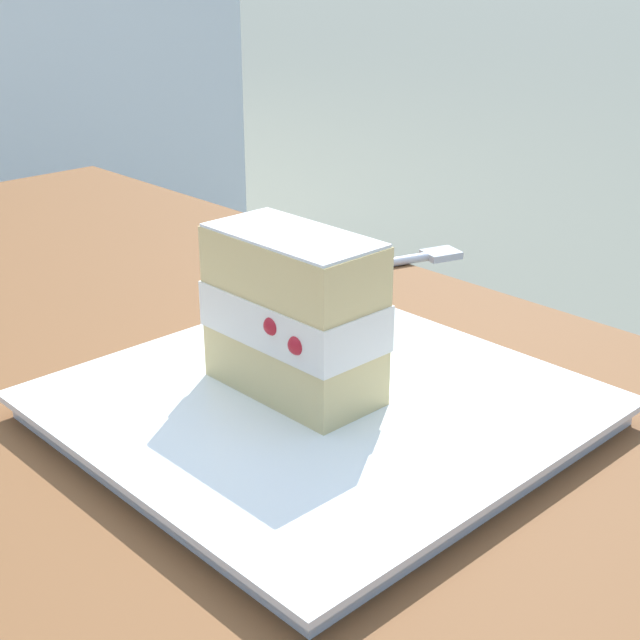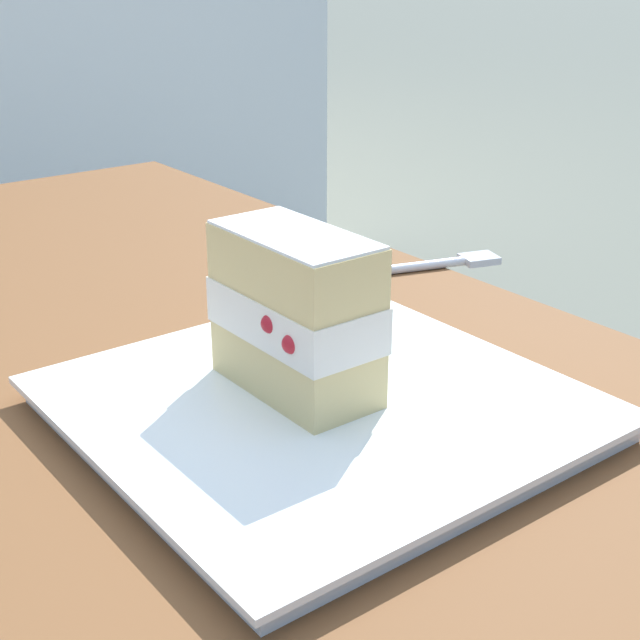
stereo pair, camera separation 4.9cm
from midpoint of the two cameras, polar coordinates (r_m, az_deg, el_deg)
dessert_plate at (r=0.51m, az=-2.75°, el=-5.66°), size 0.26×0.26×0.02m
cake_slice at (r=0.50m, az=-4.47°, el=0.31°), size 0.10×0.06×0.09m
dessert_fork at (r=0.76m, az=2.20°, el=3.56°), size 0.07×0.17×0.01m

